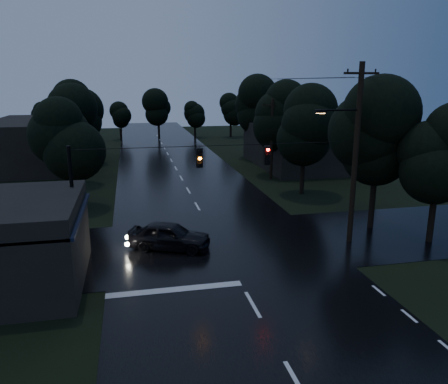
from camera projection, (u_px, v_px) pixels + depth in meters
name	position (u px, v px, depth m)	size (l,w,h in m)	color
ground	(297.00, 384.00, 13.30)	(160.00, 160.00, 0.00)	black
main_road	(181.00, 178.00, 41.73)	(12.00, 120.00, 0.02)	black
cross_street	(219.00, 245.00, 24.67)	(60.00, 9.00, 0.02)	black
building_far_right	(304.00, 145.00, 47.85)	(10.00, 14.00, 4.40)	black
building_far_left	(43.00, 143.00, 47.74)	(10.00, 16.00, 5.00)	black
utility_pole_main	(354.00, 151.00, 23.95)	(3.50, 0.30, 10.00)	black
utility_pole_far	(272.00, 138.00, 40.58)	(2.00, 0.30, 7.50)	black
anchor_pole_left	(74.00, 207.00, 21.46)	(0.18, 0.18, 6.00)	black
span_signals	(233.00, 156.00, 22.55)	(15.00, 0.37, 1.12)	black
tree_corner_near	(378.00, 133.00, 26.20)	(4.48, 4.48, 9.44)	black
tree_corner_far	(440.00, 152.00, 23.95)	(3.92, 3.92, 8.26)	black
tree_left_a	(67.00, 136.00, 31.03)	(3.92, 3.92, 8.26)	black
tree_left_b	(71.00, 121.00, 38.40)	(4.20, 4.20, 8.85)	black
tree_left_c	(76.00, 110.00, 47.66)	(4.48, 4.48, 9.44)	black
tree_right_a	(305.00, 125.00, 34.61)	(4.20, 4.20, 8.85)	black
tree_right_b	(279.00, 114.00, 42.23)	(4.48, 4.48, 9.44)	black
tree_right_c	(256.00, 104.00, 51.74)	(4.76, 4.76, 10.03)	black
car	(169.00, 236.00, 23.91)	(1.80, 4.48, 1.53)	black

